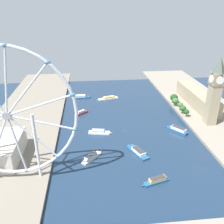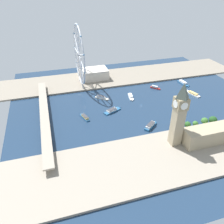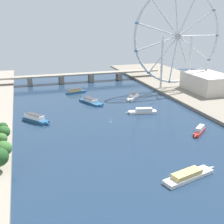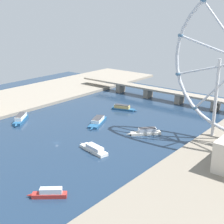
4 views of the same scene
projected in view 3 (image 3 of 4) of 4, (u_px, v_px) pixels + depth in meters
The scene contains 12 objects.
ground_plane at pixel (111, 119), 249.83m from camera, with size 419.26×419.26×0.00m, color #1E334C.
tree_row_embankment at pixel (1, 145), 172.89m from camera, with size 12.83×59.57×13.43m.
ferris_wheel at pixel (178, 37), 335.20m from camera, with size 109.55×3.20×113.00m.
riverside_hall at pixel (207, 83), 328.87m from camera, with size 38.31×55.50×19.33m, color beige.
river_bridge at pixel (76, 76), 387.82m from camera, with size 231.26×12.53×11.69m.
tour_boat_0 at pixel (189, 175), 156.97m from camera, with size 36.80×15.21×4.48m.
tour_boat_1 at pixel (199, 131), 217.46m from camera, with size 18.41×16.56×5.38m.
tour_boat_2 at pixel (91, 101), 294.84m from camera, with size 19.81×33.88×5.14m.
tour_boat_3 at pixel (76, 91), 334.24m from camera, with size 26.71×11.79×5.39m.
tour_boat_4 at pixel (133, 96), 312.92m from camera, with size 21.90×23.83×5.58m.
tour_boat_5 at pixel (36, 119), 242.09m from camera, with size 21.96×26.45×6.40m.
tour_boat_7 at pixel (143, 111), 264.09m from camera, with size 29.34×10.95×4.76m.
Camera 3 is at (-69.61, -225.45, 82.32)m, focal length 47.07 mm.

